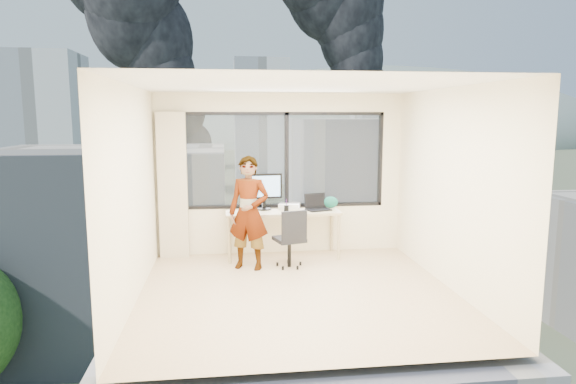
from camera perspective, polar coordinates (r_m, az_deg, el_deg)
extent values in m
cube|color=#D3B689|center=(6.56, 1.10, -11.31)|extent=(4.00, 4.00, 0.01)
cube|color=white|center=(6.18, 1.17, 12.01)|extent=(4.00, 4.00, 0.01)
cube|color=#F2E8BB|center=(4.30, 4.95, -3.96)|extent=(4.00, 0.01, 2.60)
cube|color=#F2E8BB|center=(6.27, -17.27, -0.34)|extent=(0.01, 4.00, 2.60)
cube|color=#F2E8BB|center=(6.81, 18.03, 0.31)|extent=(0.01, 4.00, 2.60)
cube|color=#F4E3BF|center=(8.10, -12.96, 0.70)|extent=(0.45, 0.14, 2.30)
cube|color=tan|center=(8.03, -0.58, -4.78)|extent=(1.80, 0.60, 0.75)
imported|color=#2D2D33|center=(7.36, -4.47, -2.38)|extent=(0.71, 0.59, 1.67)
cube|color=white|center=(8.18, 0.17, -1.56)|extent=(0.39, 0.35, 0.08)
cube|color=black|center=(7.82, -3.87, -2.31)|extent=(0.11, 0.06, 0.01)
cylinder|color=black|center=(7.89, -0.19, -1.87)|extent=(0.09, 0.09, 0.10)
ellipsoid|color=#0C4D3D|center=(8.21, 4.85, -1.17)|extent=(0.27, 0.20, 0.19)
cube|color=#515B3D|center=(127.14, -6.63, 1.21)|extent=(400.00, 400.00, 0.04)
cube|color=beige|center=(38.14, -19.25, -5.90)|extent=(16.00, 12.00, 14.00)
cube|color=white|center=(46.68, 9.06, -1.67)|extent=(14.00, 13.00, 16.00)
cube|color=silver|center=(106.73, -25.91, 6.54)|extent=(14.00, 14.00, 28.00)
cube|color=silver|center=(126.42, -3.09, 8.03)|extent=(13.00, 13.00, 30.00)
cube|color=silver|center=(153.17, 10.43, 7.25)|extent=(15.00, 15.00, 26.00)
cube|color=silver|center=(167.00, -27.97, 5.81)|extent=(16.00, 14.00, 22.00)
ellipsoid|color=slate|center=(347.55, -27.23, 4.97)|extent=(288.00, 216.00, 90.00)
ellipsoid|color=slate|center=(341.73, 10.14, 5.74)|extent=(300.00, 220.00, 96.00)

